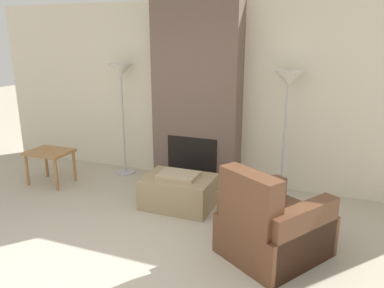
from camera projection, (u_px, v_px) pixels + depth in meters
name	position (u px, v px, depth m)	size (l,w,h in m)	color
wall_back	(202.00, 93.00, 5.47)	(7.11, 0.06, 2.60)	beige
fireplace	(197.00, 99.00, 5.27)	(1.24, 0.64, 2.60)	brown
ottoman	(179.00, 191.00, 4.75)	(0.88, 0.62, 0.45)	#998460
armchair	(270.00, 229.00, 3.64)	(1.18, 1.22, 0.94)	brown
side_table	(50.00, 156.00, 5.45)	(0.61, 0.47, 0.50)	#9E7042
floor_lamp_left	(121.00, 79.00, 5.59)	(0.37, 0.37, 1.72)	#ADADB2
floor_lamp_right	(288.00, 88.00, 4.74)	(0.37, 0.37, 1.69)	#ADADB2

